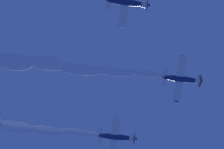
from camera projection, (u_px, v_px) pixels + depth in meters
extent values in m
ellipsoid|color=navy|center=(181.00, 79.00, 70.06)|extent=(7.01, 5.17, 1.53)
cylinder|color=white|center=(197.00, 81.00, 70.30)|extent=(1.58, 1.57, 1.29)
cone|color=#194CB2|center=(201.00, 81.00, 70.35)|extent=(1.01, 0.91, 0.63)
cylinder|color=#3F3F47|center=(200.00, 81.00, 70.34)|extent=(1.63, 2.24, 2.74)
cube|color=white|center=(180.00, 79.00, 69.86)|extent=(6.55, 8.84, 0.71)
ellipsoid|color=navy|center=(176.00, 101.00, 70.51)|extent=(1.02, 0.79, 0.33)
ellipsoid|color=navy|center=(183.00, 56.00, 69.22)|extent=(1.02, 0.79, 0.33)
cube|color=white|center=(165.00, 77.00, 69.89)|extent=(2.72, 3.41, 0.33)
cube|color=navy|center=(164.00, 77.00, 70.45)|extent=(1.20, 0.82, 1.31)
ellipsoid|color=#1E232D|center=(182.00, 79.00, 70.55)|extent=(1.90, 1.61, 0.84)
ellipsoid|color=navy|center=(115.00, 137.00, 72.31)|extent=(7.00, 5.16, 1.55)
cylinder|color=white|center=(131.00, 138.00, 72.57)|extent=(1.57, 1.56, 1.26)
cone|color=#194CB2|center=(135.00, 139.00, 72.62)|extent=(1.00, 0.91, 0.62)
cylinder|color=#3F3F47|center=(134.00, 139.00, 72.61)|extent=(1.60, 2.23, 2.67)
cube|color=white|center=(114.00, 137.00, 72.10)|extent=(6.55, 8.85, 0.45)
ellipsoid|color=navy|center=(117.00, 116.00, 71.33)|extent=(1.02, 0.79, 0.33)
cube|color=white|center=(100.00, 135.00, 72.11)|extent=(2.72, 3.41, 0.24)
cube|color=navy|center=(99.00, 134.00, 72.67)|extent=(1.19, 0.81, 1.32)
ellipsoid|color=#1E232D|center=(117.00, 136.00, 72.79)|extent=(1.90, 1.60, 0.83)
ellipsoid|color=navy|center=(126.00, 2.00, 65.19)|extent=(6.96, 5.17, 1.29)
cylinder|color=white|center=(144.00, 5.00, 65.34)|extent=(1.52, 1.57, 1.22)
cone|color=#194CB2|center=(148.00, 5.00, 65.37)|extent=(0.98, 0.92, 0.58)
cylinder|color=#3F3F47|center=(147.00, 5.00, 65.36)|extent=(1.49, 2.25, 2.64)
cube|color=white|center=(125.00, 2.00, 65.00)|extent=(6.55, 8.85, 0.28)
ellipsoid|color=navy|center=(122.00, 27.00, 65.92)|extent=(1.01, 0.79, 0.30)
cube|color=white|center=(109.00, 0.00, 65.10)|extent=(2.72, 3.41, 0.17)
cube|color=navy|center=(108.00, 0.00, 65.66)|extent=(1.13, 0.82, 1.28)
ellipsoid|color=#1E232D|center=(128.00, 3.00, 65.66)|extent=(1.87, 1.61, 0.77)
ellipsoid|color=white|center=(144.00, 73.00, 69.56)|extent=(7.92, 5.82, 1.60)
ellipsoid|color=white|center=(111.00, 71.00, 69.37)|extent=(8.22, 6.25, 2.11)
ellipsoid|color=white|center=(79.00, 69.00, 68.94)|extent=(8.51, 6.69, 2.62)
ellipsoid|color=white|center=(46.00, 63.00, 68.39)|extent=(8.80, 7.13, 3.13)
ellipsoid|color=white|center=(12.00, 62.00, 68.09)|extent=(9.10, 7.56, 3.64)
ellipsoid|color=white|center=(79.00, 132.00, 71.89)|extent=(7.92, 5.82, 1.60)
ellipsoid|color=white|center=(47.00, 130.00, 71.52)|extent=(8.22, 6.25, 2.11)
ellipsoid|color=white|center=(15.00, 127.00, 71.30)|extent=(8.51, 6.69, 2.62)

